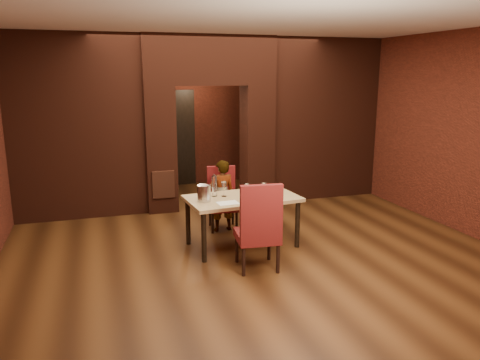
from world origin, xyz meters
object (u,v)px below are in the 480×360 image
object	(u,v)px
chair_near	(257,225)
person_seated	(222,196)
wine_glass_b	(247,191)
potted_plant	(274,212)
wine_glass_a	(224,189)
wine_glass_c	(264,191)
water_bottle	(214,185)
chair_far	(223,199)
dining_table	(242,221)
wine_bucket	(204,193)

from	to	relation	value
chair_near	person_seated	distance (m)	1.59
wine_glass_b	potted_plant	size ratio (longest dim) A/B	0.44
wine_glass_b	chair_near	bearing A→B (deg)	-98.50
person_seated	wine_glass_a	world-z (taller)	person_seated
wine_glass_c	water_bottle	distance (m)	0.73
wine_glass_a	wine_glass_b	bearing A→B (deg)	-26.56
chair_far	potted_plant	size ratio (longest dim) A/B	2.24
dining_table	wine_glass_c	world-z (taller)	wine_glass_c
wine_glass_a	wine_glass_c	bearing A→B (deg)	-24.72
dining_table	wine_bucket	size ratio (longest dim) A/B	6.85
chair_near	wine_bucket	size ratio (longest dim) A/B	5.03
chair_far	wine_glass_c	distance (m)	1.09
chair_near	potted_plant	world-z (taller)	chair_near
chair_near	wine_bucket	world-z (taller)	chair_near
wine_glass_a	wine_glass_c	distance (m)	0.58
chair_near	wine_glass_c	size ratio (longest dim) A/B	5.48
dining_table	person_seated	size ratio (longest dim) A/B	1.37
chair_far	wine_glass_c	bearing A→B (deg)	-62.75
chair_far	wine_glass_a	bearing A→B (deg)	-96.39
dining_table	wine_glass_a	distance (m)	0.56
wine_glass_a	person_seated	bearing A→B (deg)	77.42
wine_glass_a	wine_bucket	distance (m)	0.38
wine_glass_c	potted_plant	bearing A→B (deg)	60.13
dining_table	wine_glass_b	bearing A→B (deg)	-49.20
water_bottle	chair_far	bearing A→B (deg)	65.19
wine_glass_c	person_seated	bearing A→B (deg)	112.92
chair_far	wine_glass_a	world-z (taller)	chair_far
chair_far	person_seated	world-z (taller)	person_seated
chair_far	chair_near	bearing A→B (deg)	-82.28
wine_bucket	potted_plant	world-z (taller)	wine_bucket
wine_glass_a	wine_glass_b	xyz separation A→B (m)	(0.30, -0.15, -0.01)
chair_near	wine_glass_a	distance (m)	0.99
chair_far	potted_plant	world-z (taller)	chair_far
dining_table	wine_glass_a	xyz separation A→B (m)	(-0.25, 0.10, 0.49)
chair_near	wine_glass_b	distance (m)	0.83
person_seated	wine_glass_a	distance (m)	0.73
chair_far	wine_bucket	distance (m)	1.11
potted_plant	dining_table	bearing A→B (deg)	-135.95
wine_glass_a	water_bottle	xyz separation A→B (m)	(-0.13, 0.06, 0.05)
wine_glass_b	wine_bucket	bearing A→B (deg)	-177.79
chair_far	water_bottle	distance (m)	0.85
dining_table	person_seated	distance (m)	0.80
wine_glass_a	wine_bucket	world-z (taller)	wine_bucket
wine_bucket	water_bottle	world-z (taller)	water_bottle
dining_table	wine_bucket	xyz separation A→B (m)	(-0.59, -0.08, 0.50)
chair_near	person_seated	size ratio (longest dim) A/B	1.01
chair_far	person_seated	size ratio (longest dim) A/B	0.87
wine_glass_a	potted_plant	xyz separation A→B (m)	(1.06, 0.69, -0.64)
wine_bucket	dining_table	bearing A→B (deg)	7.25
wine_glass_a	potted_plant	bearing A→B (deg)	32.85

